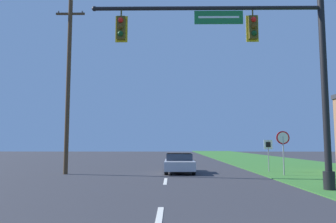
{
  "coord_description": "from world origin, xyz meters",
  "views": [
    {
      "loc": [
        0.31,
        -2.09,
        1.78
      ],
      "look_at": [
        0.0,
        24.58,
        4.47
      ],
      "focal_mm": 35.0,
      "sensor_mm": 36.0,
      "label": 1
    }
  ],
  "objects_px": {
    "utility_pole_near": "(68,82)",
    "car_ahead": "(179,163)",
    "signal_mast": "(267,64)",
    "stop_sign": "(283,143)",
    "route_sign_post": "(268,148)"
  },
  "relations": [
    {
      "from": "utility_pole_near",
      "to": "car_ahead",
      "type": "bearing_deg",
      "value": 9.83
    },
    {
      "from": "car_ahead",
      "to": "signal_mast",
      "type": "bearing_deg",
      "value": -67.53
    },
    {
      "from": "stop_sign",
      "to": "route_sign_post",
      "type": "bearing_deg",
      "value": 92.14
    },
    {
      "from": "stop_sign",
      "to": "utility_pole_near",
      "type": "relative_size",
      "value": 0.23
    },
    {
      "from": "signal_mast",
      "to": "utility_pole_near",
      "type": "xyz_separation_m",
      "value": [
        -10.22,
        6.92,
        0.61
      ]
    },
    {
      "from": "route_sign_post",
      "to": "utility_pole_near",
      "type": "height_order",
      "value": "utility_pole_near"
    },
    {
      "from": "signal_mast",
      "to": "utility_pole_near",
      "type": "height_order",
      "value": "utility_pole_near"
    },
    {
      "from": "signal_mast",
      "to": "utility_pole_near",
      "type": "distance_m",
      "value": 12.36
    },
    {
      "from": "signal_mast",
      "to": "route_sign_post",
      "type": "xyz_separation_m",
      "value": [
        2.46,
        8.57,
        -3.47
      ]
    },
    {
      "from": "stop_sign",
      "to": "route_sign_post",
      "type": "xyz_separation_m",
      "value": [
        -0.1,
        2.59,
        -0.34
      ]
    },
    {
      "from": "car_ahead",
      "to": "route_sign_post",
      "type": "relative_size",
      "value": 2.17
    },
    {
      "from": "route_sign_post",
      "to": "utility_pole_near",
      "type": "relative_size",
      "value": 0.19
    },
    {
      "from": "route_sign_post",
      "to": "utility_pole_near",
      "type": "bearing_deg",
      "value": -172.6
    },
    {
      "from": "route_sign_post",
      "to": "stop_sign",
      "type": "bearing_deg",
      "value": -87.86
    },
    {
      "from": "car_ahead",
      "to": "utility_pole_near",
      "type": "distance_m",
      "value": 8.58
    }
  ]
}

